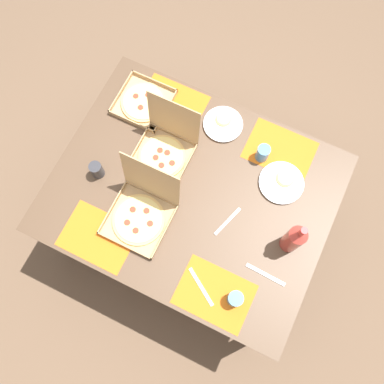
{
  "coord_description": "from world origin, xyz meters",
  "views": [
    {
      "loc": [
        0.28,
        -0.58,
        2.84
      ],
      "look_at": [
        0.0,
        0.0,
        0.76
      ],
      "focal_mm": 38.99,
      "sensor_mm": 36.0,
      "label": 1
    }
  ],
  "objects_px": {
    "cup_dark": "(263,153)",
    "pizza_box_center": "(143,102)",
    "pizza_box_edge_far": "(165,149)",
    "soda_bottle": "(294,239)",
    "pizza_box_corner_right": "(141,211)",
    "cup_red": "(97,170)",
    "plate_far_left": "(282,182)",
    "cup_spare": "(235,299)",
    "plate_near_left": "(223,124)"
  },
  "relations": [
    {
      "from": "soda_bottle",
      "to": "cup_red",
      "type": "height_order",
      "value": "soda_bottle"
    },
    {
      "from": "pizza_box_center",
      "to": "pizza_box_edge_far",
      "type": "distance_m",
      "value": 0.32
    },
    {
      "from": "cup_dark",
      "to": "pizza_box_center",
      "type": "bearing_deg",
      "value": 179.06
    },
    {
      "from": "pizza_box_center",
      "to": "plate_near_left",
      "type": "height_order",
      "value": "pizza_box_center"
    },
    {
      "from": "soda_bottle",
      "to": "cup_red",
      "type": "relative_size",
      "value": 3.12
    },
    {
      "from": "plate_far_left",
      "to": "cup_red",
      "type": "distance_m",
      "value": 0.97
    },
    {
      "from": "cup_red",
      "to": "pizza_box_corner_right",
      "type": "bearing_deg",
      "value": -16.97
    },
    {
      "from": "plate_near_left",
      "to": "cup_red",
      "type": "bearing_deg",
      "value": -131.07
    },
    {
      "from": "soda_bottle",
      "to": "plate_far_left",
      "type": "bearing_deg",
      "value": 118.17
    },
    {
      "from": "pizza_box_edge_far",
      "to": "plate_near_left",
      "type": "height_order",
      "value": "pizza_box_edge_far"
    },
    {
      "from": "pizza_box_corner_right",
      "to": "plate_near_left",
      "type": "distance_m",
      "value": 0.66
    },
    {
      "from": "pizza_box_center",
      "to": "cup_dark",
      "type": "distance_m",
      "value": 0.72
    },
    {
      "from": "pizza_box_center",
      "to": "pizza_box_edge_far",
      "type": "bearing_deg",
      "value": -41.22
    },
    {
      "from": "pizza_box_center",
      "to": "plate_far_left",
      "type": "relative_size",
      "value": 1.21
    },
    {
      "from": "soda_bottle",
      "to": "pizza_box_corner_right",
      "type": "bearing_deg",
      "value": -166.14
    },
    {
      "from": "plate_far_left",
      "to": "cup_red",
      "type": "xyz_separation_m",
      "value": [
        -0.89,
        -0.37,
        0.04
      ]
    },
    {
      "from": "pizza_box_corner_right",
      "to": "cup_red",
      "type": "bearing_deg",
      "value": 163.03
    },
    {
      "from": "pizza_box_center",
      "to": "cup_spare",
      "type": "distance_m",
      "value": 1.17
    },
    {
      "from": "pizza_box_edge_far",
      "to": "cup_red",
      "type": "bearing_deg",
      "value": -135.19
    },
    {
      "from": "cup_spare",
      "to": "cup_dark",
      "type": "bearing_deg",
      "value": 103.07
    },
    {
      "from": "pizza_box_center",
      "to": "cup_red",
      "type": "distance_m",
      "value": 0.47
    },
    {
      "from": "pizza_box_corner_right",
      "to": "cup_dark",
      "type": "height_order",
      "value": "pizza_box_corner_right"
    },
    {
      "from": "plate_near_left",
      "to": "cup_red",
      "type": "xyz_separation_m",
      "value": [
        -0.48,
        -0.55,
        0.04
      ]
    },
    {
      "from": "pizza_box_center",
      "to": "pizza_box_corner_right",
      "type": "xyz_separation_m",
      "value": [
        0.29,
        -0.57,
        0.04
      ]
    },
    {
      "from": "pizza_box_corner_right",
      "to": "pizza_box_edge_far",
      "type": "relative_size",
      "value": 1.07
    },
    {
      "from": "plate_near_left",
      "to": "plate_far_left",
      "type": "xyz_separation_m",
      "value": [
        0.42,
        -0.17,
        -0.0
      ]
    },
    {
      "from": "plate_far_left",
      "to": "cup_red",
      "type": "relative_size",
      "value": 2.3
    },
    {
      "from": "soda_bottle",
      "to": "cup_spare",
      "type": "xyz_separation_m",
      "value": [
        -0.13,
        -0.37,
        -0.08
      ]
    },
    {
      "from": "pizza_box_edge_far",
      "to": "cup_spare",
      "type": "xyz_separation_m",
      "value": [
        0.65,
        -0.54,
        -0.0
      ]
    },
    {
      "from": "pizza_box_edge_far",
      "to": "soda_bottle",
      "type": "distance_m",
      "value": 0.81
    },
    {
      "from": "pizza_box_edge_far",
      "to": "plate_far_left",
      "type": "relative_size",
      "value": 1.37
    },
    {
      "from": "pizza_box_corner_right",
      "to": "pizza_box_edge_far",
      "type": "distance_m",
      "value": 0.36
    },
    {
      "from": "plate_near_left",
      "to": "cup_dark",
      "type": "relative_size",
      "value": 2.06
    },
    {
      "from": "pizza_box_center",
      "to": "soda_bottle",
      "type": "xyz_separation_m",
      "value": [
        1.03,
        -0.39,
        0.12
      ]
    },
    {
      "from": "cup_spare",
      "to": "cup_red",
      "type": "relative_size",
      "value": 0.91
    },
    {
      "from": "plate_far_left",
      "to": "soda_bottle",
      "type": "height_order",
      "value": "soda_bottle"
    },
    {
      "from": "cup_red",
      "to": "cup_spare",
      "type": "bearing_deg",
      "value": -17.12
    },
    {
      "from": "cup_dark",
      "to": "pizza_box_corner_right",
      "type": "bearing_deg",
      "value": -127.62
    },
    {
      "from": "pizza_box_center",
      "to": "plate_far_left",
      "type": "distance_m",
      "value": 0.88
    },
    {
      "from": "pizza_box_edge_far",
      "to": "cup_dark",
      "type": "xyz_separation_m",
      "value": [
        0.48,
        0.2,
        0.0
      ]
    },
    {
      "from": "plate_far_left",
      "to": "soda_bottle",
      "type": "bearing_deg",
      "value": -61.83
    },
    {
      "from": "cup_dark",
      "to": "cup_red",
      "type": "relative_size",
      "value": 1.02
    },
    {
      "from": "plate_near_left",
      "to": "cup_spare",
      "type": "xyz_separation_m",
      "value": [
        0.44,
        -0.83,
        0.04
      ]
    },
    {
      "from": "pizza_box_edge_far",
      "to": "cup_dark",
      "type": "relative_size",
      "value": 3.07
    },
    {
      "from": "pizza_box_corner_right",
      "to": "plate_far_left",
      "type": "relative_size",
      "value": 1.46
    },
    {
      "from": "cup_red",
      "to": "plate_near_left",
      "type": "bearing_deg",
      "value": 48.93
    },
    {
      "from": "pizza_box_edge_far",
      "to": "cup_spare",
      "type": "bearing_deg",
      "value": -39.79
    },
    {
      "from": "pizza_box_corner_right",
      "to": "soda_bottle",
      "type": "xyz_separation_m",
      "value": [
        0.73,
        0.18,
        0.08
      ]
    },
    {
      "from": "pizza_box_edge_far",
      "to": "soda_bottle",
      "type": "xyz_separation_m",
      "value": [
        0.78,
        -0.17,
        0.08
      ]
    },
    {
      "from": "pizza_box_corner_right",
      "to": "plate_near_left",
      "type": "xyz_separation_m",
      "value": [
        0.16,
        0.64,
        -0.04
      ]
    }
  ]
}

